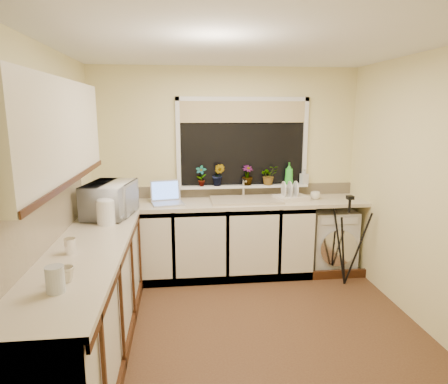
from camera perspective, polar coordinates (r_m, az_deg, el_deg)
floor at (r=3.80m, az=3.06°, el=-18.95°), size 3.20×3.20×0.00m
ceiling at (r=3.31m, az=3.56°, el=20.61°), size 3.20×3.20×0.00m
wall_back at (r=4.81m, az=0.29°, el=3.21°), size 3.20×0.00×3.20m
wall_front at (r=1.94m, az=10.83°, el=-10.05°), size 3.20×0.00×3.20m
wall_left at (r=3.46m, az=-23.83°, el=-1.19°), size 0.00×3.00×3.00m
wall_right at (r=3.94m, az=26.89°, el=0.02°), size 0.00×3.00×3.00m
base_cabinet_back at (r=4.68m, az=-3.27°, el=-7.09°), size 2.55×0.60×0.86m
base_cabinet_left at (r=3.37m, az=-19.17°, el=-15.55°), size 0.54×2.40×0.86m
worktop_back at (r=4.58m, az=0.73°, el=-1.62°), size 3.20×0.60×0.04m
worktop_left at (r=3.19m, az=-19.71°, el=-8.34°), size 0.60×2.40×0.04m
upper_cabinet at (r=2.91m, az=-24.35°, el=7.97°), size 0.28×1.90×0.70m
splashback_left at (r=3.20m, az=-25.05°, el=-4.12°), size 0.02×2.40×0.45m
splashback_back at (r=4.84m, az=0.31°, el=0.20°), size 3.20×0.02×0.14m
window_glass at (r=4.78m, az=2.72°, el=7.07°), size 1.50×0.02×1.00m
window_blind at (r=4.74m, az=2.81°, el=11.57°), size 1.50×0.02×0.25m
windowsill at (r=4.80m, az=2.76°, el=0.88°), size 1.60×0.14×0.03m
sink at (r=4.60m, az=3.20°, el=-1.15°), size 0.82×0.46×0.03m
faucet at (r=4.75m, az=2.86°, el=0.59°), size 0.03×0.03×0.24m
washing_machine at (r=5.07m, az=15.12°, el=-6.59°), size 0.54×0.53×0.76m
laptop at (r=4.52m, az=-8.33°, el=-0.78°), size 0.40×0.36×0.26m
kettle at (r=3.80m, az=-16.78°, el=-2.88°), size 0.17×0.17×0.22m
dish_rack at (r=4.70m, az=9.71°, el=-0.84°), size 0.43×0.37×0.05m
tripod at (r=4.61m, az=17.49°, el=-6.78°), size 0.58×0.58×1.03m
glass_jug at (r=2.53m, az=-23.36°, el=-11.58°), size 0.11×0.11×0.16m
steel_jar at (r=3.14m, az=-21.48°, el=-7.32°), size 0.08×0.08×0.12m
microwave at (r=4.09m, az=-16.24°, el=-1.03°), size 0.51×0.67×0.34m
plant_a at (r=4.68m, az=-3.35°, el=2.34°), size 0.15×0.12×0.25m
plant_b at (r=4.70m, az=-0.81°, el=2.52°), size 0.18×0.17×0.27m
plant_c at (r=4.76m, az=3.43°, el=2.45°), size 0.16×0.16×0.24m
plant_d at (r=4.81m, az=6.53°, el=2.45°), size 0.24×0.22×0.24m
soap_bottle_green at (r=4.88m, az=9.44°, el=2.69°), size 0.13×0.13×0.27m
soap_bottle_clear at (r=4.95m, az=11.59°, el=2.25°), size 0.10×0.10×0.18m
cup_back at (r=4.80m, az=13.14°, el=-0.50°), size 0.13×0.13×0.09m
cup_left at (r=2.66m, az=-22.02°, el=-11.05°), size 0.12×0.12×0.10m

